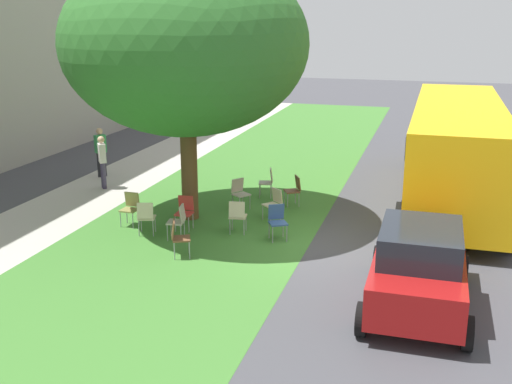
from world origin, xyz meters
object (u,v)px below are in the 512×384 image
object	(u,v)px
pedestrian_0	(102,160)
school_bus	(457,142)
parked_car	(419,266)
chair_10	(274,202)
chair_3	(178,236)
chair_7	(240,191)
chair_0	(268,180)
chair_2	(185,210)
chair_8	(146,216)
chair_6	(130,206)
chair_9	(294,188)
chair_1	(237,214)
chair_5	(277,219)
street_tree	(185,44)
chair_4	(178,219)
pedestrian_1	(101,150)

from	to	relation	value
pedestrian_0	school_bus	bearing A→B (deg)	-80.02
parked_car	chair_10	bearing A→B (deg)	43.09
chair_3	chair_7	distance (m)	3.86
chair_0	chair_2	distance (m)	3.67
chair_0	chair_10	world-z (taller)	same
chair_8	school_bus	xyz separation A→B (m)	(5.48, -7.42, 1.24)
chair_6	parked_car	distance (m)	7.94
chair_9	chair_10	size ratio (longest dim) A/B	1.00
chair_1	chair_3	world-z (taller)	same
chair_10	chair_1	bearing A→B (deg)	154.66
chair_0	chair_6	world-z (taller)	same
chair_3	chair_10	bearing A→B (deg)	-24.46
chair_3	chair_9	size ratio (longest dim) A/B	1.00
chair_0	chair_5	world-z (taller)	same
chair_5	chair_7	size ratio (longest dim) A/B	1.00
chair_5	pedestrian_0	world-z (taller)	pedestrian_0
chair_8	pedestrian_0	xyz separation A→B (m)	(3.60, 3.28, 0.41)
chair_9	parked_car	distance (m)	6.77
chair_10	chair_2	bearing A→B (deg)	123.34
chair_6	pedestrian_0	xyz separation A→B (m)	(3.01, 2.53, 0.41)
chair_2	street_tree	bearing A→B (deg)	13.58
chair_4	chair_8	size ratio (longest dim) A/B	1.00
chair_2	chair_10	xyz separation A→B (m)	(1.33, -2.03, 0.00)
chair_1	pedestrian_1	xyz separation A→B (m)	(4.13, 6.25, 0.41)
chair_8	chair_7	bearing A→B (deg)	-29.90
chair_0	chair_3	xyz separation A→B (m)	(-5.26, 0.68, 0.00)
street_tree	chair_9	size ratio (longest dim) A/B	7.92
school_bus	pedestrian_0	bearing A→B (deg)	99.98
parked_car	chair_4	bearing A→B (deg)	69.88
chair_9	pedestrian_1	xyz separation A→B (m)	(1.37, 7.07, 0.41)
chair_0	chair_2	size ratio (longest dim) A/B	1.00
chair_1	chair_2	size ratio (longest dim) A/B	1.00
chair_2	parked_car	size ratio (longest dim) A/B	0.24
chair_5	chair_7	xyz separation A→B (m)	(2.09, 1.65, 0.00)
street_tree	chair_8	size ratio (longest dim) A/B	7.92
chair_0	school_bus	world-z (taller)	school_bus
chair_8	chair_5	bearing A→B (deg)	-78.47
chair_0	pedestrian_1	size ratio (longest dim) A/B	0.52
chair_3	chair_4	xyz separation A→B (m)	(1.08, 0.46, 0.00)
chair_5	chair_6	xyz separation A→B (m)	(-0.07, 3.97, 0.00)
chair_6	parked_car	world-z (taller)	parked_car
chair_6	chair_9	size ratio (longest dim) A/B	1.00
chair_1	chair_2	bearing A→B (deg)	91.76
street_tree	chair_5	bearing A→B (deg)	-108.85
chair_8	chair_9	size ratio (longest dim) A/B	1.00
chair_3	pedestrian_1	distance (m)	8.09
chair_2	chair_9	size ratio (longest dim) A/B	1.00
chair_7	chair_10	distance (m)	1.40
chair_3	chair_4	bearing A→B (deg)	23.08
street_tree	chair_7	bearing A→B (deg)	-41.53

